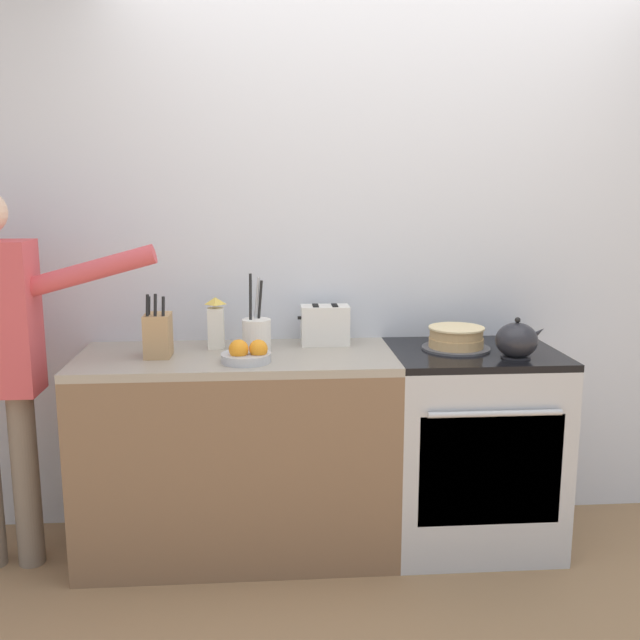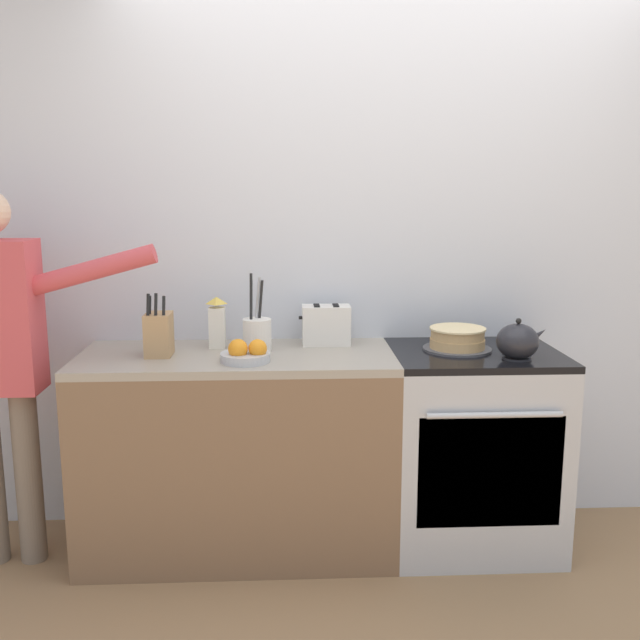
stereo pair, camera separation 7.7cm
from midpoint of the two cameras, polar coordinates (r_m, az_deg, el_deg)
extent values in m
plane|color=#93704C|center=(3.18, 6.24, -19.65)|extent=(16.00, 16.00, 0.00)
cube|color=silver|center=(3.36, 4.78, 5.51)|extent=(8.00, 0.04, 2.60)
cube|color=brown|center=(3.21, -7.24, -10.80)|extent=(1.35, 0.59, 0.86)
cube|color=#9E9384|center=(3.08, -7.43, -3.06)|extent=(1.35, 0.59, 0.03)
cube|color=#B7BABF|center=(3.32, 11.28, -10.14)|extent=(0.73, 0.59, 0.86)
cube|color=black|center=(3.06, 12.77, -11.66)|extent=(0.60, 0.01, 0.47)
cylinder|color=#B7BABF|center=(2.95, 13.12, -7.31)|extent=(0.55, 0.02, 0.02)
cube|color=black|center=(3.19, 11.57, -2.64)|extent=(0.73, 0.59, 0.03)
cylinder|color=#4C4C51|center=(3.19, 10.13, -2.22)|extent=(0.30, 0.30, 0.01)
cylinder|color=tan|center=(3.19, 10.15, -1.78)|extent=(0.24, 0.24, 0.04)
cylinder|color=tan|center=(3.18, 10.17, -1.06)|extent=(0.23, 0.23, 0.04)
cylinder|color=beige|center=(3.17, 10.19, -0.62)|extent=(0.24, 0.24, 0.01)
cylinder|color=#232328|center=(3.09, 14.70, -2.85)|extent=(0.12, 0.12, 0.01)
ellipsoid|color=#232328|center=(3.08, 14.76, -1.58)|extent=(0.17, 0.17, 0.15)
cone|color=#232328|center=(3.10, 16.24, -1.07)|extent=(0.09, 0.04, 0.08)
sphere|color=black|center=(3.06, 14.84, 0.00)|extent=(0.02, 0.02, 0.02)
cube|color=tan|center=(3.08, -13.53, -1.20)|extent=(0.11, 0.14, 0.18)
cylinder|color=black|center=(3.02, -14.36, 1.13)|extent=(0.01, 0.04, 0.09)
cylinder|color=black|center=(3.02, -13.76, 1.16)|extent=(0.01, 0.04, 0.09)
cylinder|color=black|center=(3.01, -13.15, 1.07)|extent=(0.01, 0.04, 0.08)
cylinder|color=black|center=(3.06, -14.24, 1.12)|extent=(0.01, 0.04, 0.08)
cylinder|color=silver|center=(3.10, -5.80, -1.23)|extent=(0.12, 0.12, 0.14)
cylinder|color=black|center=(3.08, -6.30, 1.02)|extent=(0.02, 0.05, 0.29)
cylinder|color=#B7BABF|center=(3.11, -5.83, 0.94)|extent=(0.04, 0.01, 0.27)
cylinder|color=black|center=(3.10, -5.58, 0.81)|extent=(0.03, 0.03, 0.26)
cylinder|color=black|center=(3.09, -6.29, 0.78)|extent=(0.02, 0.04, 0.26)
cylinder|color=#B7BABF|center=(2.93, -6.70, -3.01)|extent=(0.20, 0.20, 0.04)
sphere|color=orange|center=(2.91, -5.71, -2.31)|extent=(0.08, 0.08, 0.08)
sphere|color=orange|center=(2.91, -7.28, -2.34)|extent=(0.08, 0.08, 0.08)
cube|color=silver|center=(3.22, -0.28, -0.41)|extent=(0.22, 0.12, 0.18)
cube|color=black|center=(3.20, -1.05, 1.17)|extent=(0.03, 0.09, 0.00)
cube|color=black|center=(3.21, 0.49, 1.19)|extent=(0.03, 0.09, 0.00)
cube|color=black|center=(3.21, -2.35, 0.18)|extent=(0.02, 0.02, 0.01)
cube|color=white|center=(3.19, -9.00, -0.65)|extent=(0.07, 0.07, 0.18)
pyramid|color=#E0BC4C|center=(3.16, -9.06, 1.53)|extent=(0.07, 0.07, 0.03)
cylinder|color=#7A6B5B|center=(3.34, -23.09, -11.67)|extent=(0.11, 0.11, 0.76)
cylinder|color=#D14C51|center=(3.03, -18.62, 3.72)|extent=(0.54, 0.08, 0.22)
camera|label=1|loc=(0.04, -90.73, -0.14)|focal=40.00mm
camera|label=2|loc=(0.04, 89.27, 0.14)|focal=40.00mm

